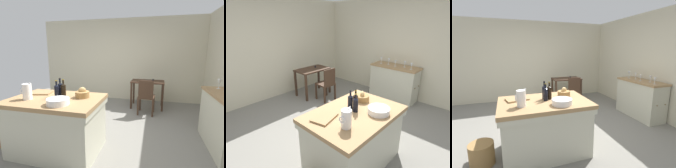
{
  "view_description": "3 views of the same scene",
  "coord_description": "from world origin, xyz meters",
  "views": [
    {
      "loc": [
        1.09,
        -2.78,
        1.58
      ],
      "look_at": [
        0.27,
        0.46,
        0.92
      ],
      "focal_mm": 26.43,
      "sensor_mm": 36.0,
      "label": 1
    },
    {
      "loc": [
        -2.19,
        -2.03,
        2.16
      ],
      "look_at": [
        0.35,
        0.34,
        0.86
      ],
      "focal_mm": 29.48,
      "sensor_mm": 36.0,
      "label": 2
    },
    {
      "loc": [
        -0.88,
        -3.11,
        1.67
      ],
      "look_at": [
        0.3,
        0.27,
        0.93
      ],
      "focal_mm": 26.57,
      "sensor_mm": 36.0,
      "label": 3
    }
  ],
  "objects": [
    {
      "name": "ground_plane",
      "position": [
        0.0,
        0.0,
        0.0
      ],
      "size": [
        6.76,
        6.76,
        0.0
      ],
      "primitive_type": "plane",
      "color": "slate"
    },
    {
      "name": "wall_back",
      "position": [
        0.0,
        2.6,
        1.3
      ],
      "size": [
        5.32,
        0.12,
        2.6
      ],
      "primitive_type": "cube",
      "color": "beige",
      "rests_on": "ground"
    },
    {
      "name": "island_table",
      "position": [
        -0.35,
        -0.63,
        0.47
      ],
      "size": [
        1.4,
        0.97,
        0.88
      ],
      "color": "#99754C",
      "rests_on": "ground"
    },
    {
      "name": "writing_desk",
      "position": [
        0.94,
        1.87,
        0.64
      ],
      "size": [
        0.91,
        0.58,
        0.82
      ],
      "color": "#3D281C",
      "rests_on": "ground"
    },
    {
      "name": "wooden_chair",
      "position": [
        0.94,
        1.29,
        0.48
      ],
      "size": [
        0.43,
        0.43,
        0.89
      ],
      "color": "#3D281C",
      "rests_on": "ground"
    },
    {
      "name": "pitcher",
      "position": [
        -0.71,
        -0.79,
        1.0
      ],
      "size": [
        0.17,
        0.13,
        0.28
      ],
      "color": "white",
      "rests_on": "island_table"
    },
    {
      "name": "wash_bowl",
      "position": [
        -0.14,
        -0.9,
        0.92
      ],
      "size": [
        0.3,
        0.3,
        0.09
      ],
      "primitive_type": "cylinder",
      "color": "white",
      "rests_on": "island_table"
    },
    {
      "name": "bread_basket",
      "position": [
        0.03,
        -0.49,
        0.93
      ],
      "size": [
        0.22,
        0.22,
        0.16
      ],
      "color": "olive",
      "rests_on": "island_table"
    },
    {
      "name": "cutting_board",
      "position": [
        -0.75,
        -0.44,
        0.89
      ],
      "size": [
        0.38,
        0.31,
        0.02
      ],
      "primitive_type": "cube",
      "rotation": [
        0.0,
        0.0,
        0.24
      ],
      "color": "#99754C",
      "rests_on": "island_table"
    },
    {
      "name": "wine_bottle_dark",
      "position": [
        -0.24,
        -0.56,
        0.99
      ],
      "size": [
        0.07,
        0.07,
        0.29
      ],
      "color": "black",
      "rests_on": "island_table"
    },
    {
      "name": "wine_bottle_amber",
      "position": [
        -0.32,
        -0.53,
        1.0
      ],
      "size": [
        0.07,
        0.07,
        0.3
      ],
      "color": "black",
      "rests_on": "island_table"
    },
    {
      "name": "wine_bottle_green",
      "position": [
        -0.32,
        -0.63,
        0.99
      ],
      "size": [
        0.07,
        0.07,
        0.28
      ],
      "color": "black",
      "rests_on": "island_table"
    },
    {
      "name": "wine_glass_far_right",
      "position": [
        2.23,
        0.46,
        1.05
      ],
      "size": [
        0.07,
        0.07,
        0.18
      ],
      "color": "white",
      "rests_on": "side_cabinet"
    },
    {
      "name": "wicker_hamper",
      "position": [
        -1.3,
        -0.66,
        0.17
      ],
      "size": [
        0.35,
        0.35,
        0.34
      ],
      "primitive_type": "cylinder",
      "color": "olive",
      "rests_on": "ground"
    }
  ]
}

